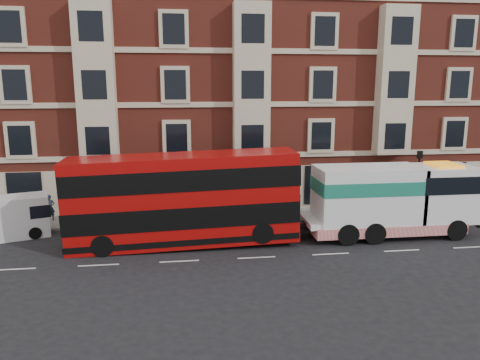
% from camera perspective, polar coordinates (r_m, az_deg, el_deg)
% --- Properties ---
extents(ground, '(120.00, 120.00, 0.00)m').
position_cam_1_polar(ground, '(24.71, 2.03, -9.44)').
color(ground, black).
rests_on(ground, ground).
extents(sidewalk, '(90.00, 3.00, 0.15)m').
position_cam_1_polar(sidewalk, '(31.71, -0.20, -4.44)').
color(sidewalk, slate).
rests_on(sidewalk, ground).
extents(victorian_terrace, '(45.00, 12.00, 20.40)m').
position_cam_1_polar(victorian_terrace, '(37.97, -0.91, 13.49)').
color(victorian_terrace, maroon).
rests_on(victorian_terrace, ground).
extents(lamp_post_west, '(0.35, 0.15, 4.35)m').
position_cam_1_polar(lamp_post_west, '(29.66, -11.46, -0.64)').
color(lamp_post_west, black).
rests_on(lamp_post_west, sidewalk).
extents(lamp_post_east, '(0.35, 0.15, 4.35)m').
position_cam_1_polar(lamp_post_east, '(33.55, 20.88, 0.25)').
color(lamp_post_east, black).
rests_on(lamp_post_east, sidewalk).
extents(double_decker_bus, '(12.58, 2.89, 5.09)m').
position_cam_1_polar(double_decker_bus, '(26.00, -6.96, -2.19)').
color(double_decker_bus, '#A60A09').
rests_on(double_decker_bus, ground).
extents(tow_truck, '(10.08, 2.98, 4.20)m').
position_cam_1_polar(tow_truck, '(28.82, 17.82, -2.26)').
color(tow_truck, white).
rests_on(tow_truck, ground).
extents(box_van, '(5.03, 3.26, 2.43)m').
position_cam_1_polar(box_van, '(30.51, -26.71, -4.20)').
color(box_van, silver).
rests_on(box_van, ground).
extents(pedestrian, '(0.64, 0.45, 1.68)m').
position_cam_1_polar(pedestrian, '(32.78, -22.15, -3.13)').
color(pedestrian, '#182030').
rests_on(pedestrian, sidewalk).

